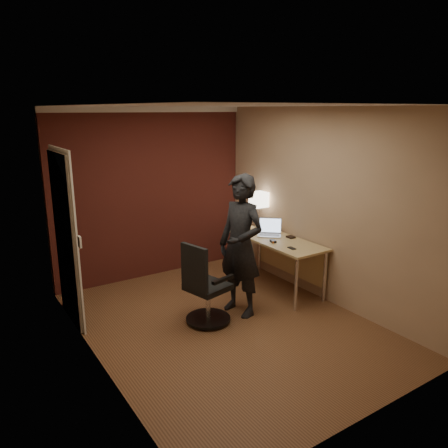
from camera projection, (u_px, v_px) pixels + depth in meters
The scene contains 9 objects.
room at pixel (146, 192), 5.93m from camera, with size 4.00×4.00×4.00m.
desk at pixel (280, 247), 6.09m from camera, with size 0.60×1.50×0.73m.
desk_lamp at pixel (259, 200), 6.52m from camera, with size 0.22×0.22×0.54m.
laptop at pixel (269, 230), 6.20m from camera, with size 0.42×0.41×0.23m.
mouse at pixel (273, 241), 5.86m from camera, with size 0.06×0.10×0.03m, color black.
phone at pixel (292, 248), 5.60m from camera, with size 0.06×0.12×0.01m, color black.
wallet at pixel (291, 237), 6.07m from camera, with size 0.09×0.11×0.02m, color black.
office_chair at pixel (204, 289), 5.07m from camera, with size 0.54×0.60×0.98m.
person at pixel (241, 246), 5.26m from camera, with size 0.63×0.42×1.74m, color black.
Camera 1 is at (-2.59, -3.93, 2.47)m, focal length 35.00 mm.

